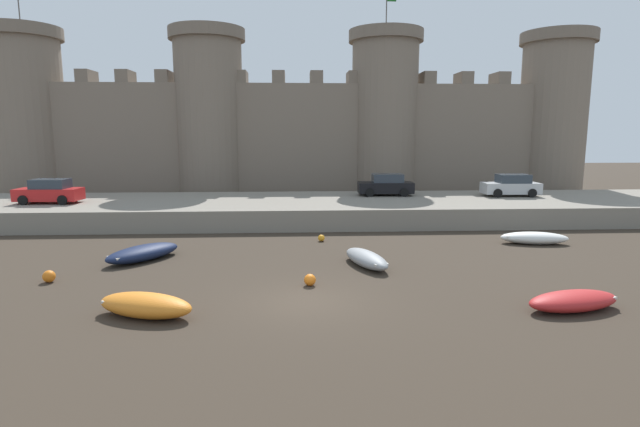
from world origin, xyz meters
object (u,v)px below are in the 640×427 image
(rowboat_near_channel_right, at_px, (573,300))
(mooring_buoy_off_centre, at_px, (321,238))
(mooring_buoy_mid_mud, at_px, (49,276))
(car_quay_east, at_px, (49,192))
(rowboat_foreground_left, at_px, (366,258))
(rowboat_foreground_centre, at_px, (143,253))
(mooring_buoy_near_channel, at_px, (310,280))
(rowboat_midflat_left, at_px, (145,305))
(rowboat_midflat_right, at_px, (534,238))
(car_quay_centre_east, at_px, (511,186))
(car_quay_west, at_px, (386,185))

(rowboat_near_channel_right, distance_m, mooring_buoy_off_centre, 13.96)
(mooring_buoy_mid_mud, relative_size, car_quay_east, 0.12)
(rowboat_foreground_left, distance_m, rowboat_foreground_centre, 10.62)
(mooring_buoy_near_channel, bearing_deg, rowboat_midflat_left, -150.80)
(rowboat_near_channel_right, xyz_separation_m, rowboat_midflat_right, (3.55, 10.13, 0.00))
(rowboat_midflat_right, distance_m, car_quay_centre_east, 10.67)
(rowboat_midflat_left, distance_m, mooring_buoy_near_channel, 6.36)
(rowboat_midflat_left, relative_size, car_quay_west, 0.87)
(car_quay_centre_east, xyz_separation_m, car_quay_east, (-32.52, -2.11, 0.00))
(mooring_buoy_mid_mud, bearing_deg, rowboat_foreground_left, 7.76)
(rowboat_near_channel_right, bearing_deg, rowboat_foreground_left, 136.14)
(rowboat_near_channel_right, relative_size, mooring_buoy_off_centre, 9.73)
(rowboat_foreground_left, xyz_separation_m, rowboat_midflat_left, (-8.22, -5.92, 0.05))
(rowboat_foreground_left, bearing_deg, car_quay_centre_east, 47.70)
(rowboat_near_channel_right, height_order, rowboat_midflat_left, rowboat_midflat_left)
(rowboat_foreground_left, relative_size, mooring_buoy_mid_mud, 7.45)
(rowboat_foreground_left, relative_size, car_quay_east, 0.90)
(rowboat_midflat_left, bearing_deg, mooring_buoy_mid_mud, 140.98)
(mooring_buoy_off_centre, relative_size, mooring_buoy_mid_mud, 0.76)
(mooring_buoy_off_centre, bearing_deg, rowboat_midflat_right, -6.26)
(rowboat_near_channel_right, distance_m, rowboat_foreground_centre, 18.45)
(rowboat_foreground_left, distance_m, rowboat_midflat_right, 10.66)
(rowboat_near_channel_right, relative_size, car_quay_east, 0.88)
(rowboat_midflat_left, relative_size, car_quay_east, 0.87)
(car_quay_centre_east, relative_size, car_quay_west, 1.00)
(mooring_buoy_mid_mud, xyz_separation_m, car_quay_west, (16.91, 16.82, 1.88))
(rowboat_near_channel_right, distance_m, rowboat_midflat_left, 14.51)
(rowboat_midflat_left, height_order, car_quay_centre_east, car_quay_centre_east)
(mooring_buoy_near_channel, relative_size, car_quay_centre_east, 0.11)
(car_quay_west, bearing_deg, car_quay_east, -172.73)
(car_quay_centre_east, bearing_deg, mooring_buoy_off_centre, -149.00)
(rowboat_midflat_left, height_order, mooring_buoy_off_centre, rowboat_midflat_left)
(rowboat_midflat_right, bearing_deg, mooring_buoy_off_centre, 173.74)
(rowboat_near_channel_right, height_order, car_quay_west, car_quay_west)
(rowboat_foreground_centre, distance_m, car_quay_centre_east, 26.60)
(rowboat_foreground_left, relative_size, car_quay_centre_east, 0.90)
(rowboat_foreground_centre, height_order, mooring_buoy_mid_mud, rowboat_foreground_centre)
(mooring_buoy_mid_mud, distance_m, car_quay_centre_east, 30.71)
(rowboat_foreground_centre, relative_size, mooring_buoy_near_channel, 8.36)
(rowboat_near_channel_right, height_order, car_quay_centre_east, car_quay_centre_east)
(mooring_buoy_off_centre, height_order, mooring_buoy_mid_mud, mooring_buoy_mid_mud)
(rowboat_midflat_right, relative_size, car_quay_centre_east, 0.90)
(mooring_buoy_off_centre, xyz_separation_m, car_quay_west, (5.40, 9.66, 1.94))
(mooring_buoy_off_centre, distance_m, mooring_buoy_near_channel, 8.22)
(mooring_buoy_off_centre, relative_size, car_quay_centre_east, 0.09)
(car_quay_centre_east, distance_m, car_quay_west, 9.29)
(rowboat_foreground_left, height_order, rowboat_near_channel_right, rowboat_foreground_left)
(rowboat_foreground_left, relative_size, rowboat_midflat_right, 0.99)
(rowboat_near_channel_right, relative_size, car_quay_centre_east, 0.88)
(rowboat_midflat_left, xyz_separation_m, car_quay_east, (-11.42, 17.96, 1.72))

